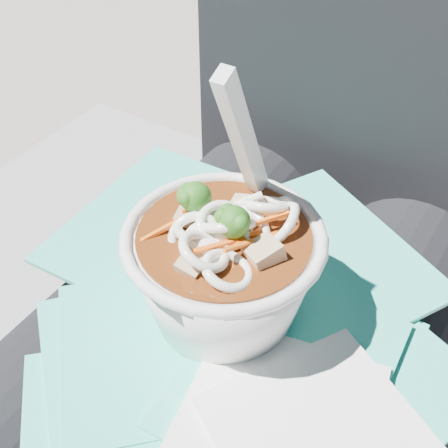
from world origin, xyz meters
The scene contains 6 objects.
stone_ledge centered at (0.00, 0.15, 0.21)m, with size 1.00×0.50×0.43m, color slate.
lap centered at (0.00, 0.00, 0.51)m, with size 0.35×0.48×0.16m.
person_body centered at (0.00, 0.09, 0.54)m, with size 0.34×0.94×0.98m.
plastic_bag centered at (0.02, -0.02, 0.60)m, with size 0.39×0.42×0.02m.
napkins centered at (0.10, -0.06, 0.61)m, with size 0.19×0.17×0.01m.
udon_bowl centered at (0.01, 0.00, 0.66)m, with size 0.17×0.17×0.20m.
Camera 1 is at (0.17, -0.27, 0.97)m, focal length 50.00 mm.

